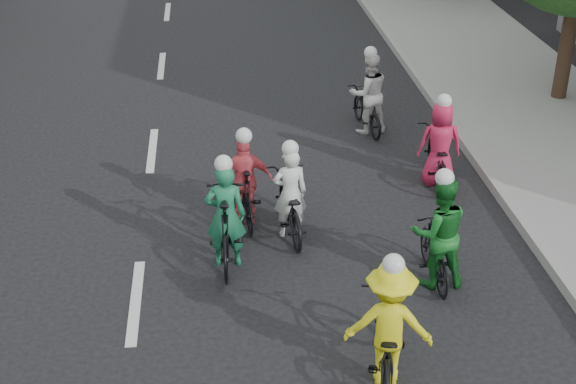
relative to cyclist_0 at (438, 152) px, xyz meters
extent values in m
plane|color=black|center=(-5.10, -3.13, -0.59)|extent=(120.00, 120.00, 0.00)
cube|color=gray|center=(2.90, 6.87, -0.51)|extent=(4.00, 80.00, 0.15)
cube|color=#999993|center=(0.95, 6.87, -0.50)|extent=(0.18, 80.00, 0.18)
cylinder|color=black|center=(3.70, 3.47, 0.55)|extent=(0.32, 0.32, 2.27)
imported|color=black|center=(0.00, 0.04, -0.12)|extent=(0.80, 1.84, 0.94)
imported|color=#D1214C|center=(0.00, -0.06, 0.18)|extent=(0.80, 0.56, 1.54)
sphere|color=white|center=(0.00, -0.06, 0.98)|extent=(0.26, 0.26, 0.26)
imported|color=black|center=(-0.86, -3.01, -0.15)|extent=(0.43, 1.47, 0.88)
imported|color=#186F26|center=(-0.86, -3.11, 0.25)|extent=(0.82, 0.64, 1.67)
sphere|color=white|center=(-0.86, -3.11, 1.11)|extent=(0.26, 0.26, 0.26)
imported|color=black|center=(-3.45, -0.99, -0.08)|extent=(0.59, 1.71, 1.01)
imported|color=#F65664|center=(-3.45, -1.09, 0.17)|extent=(0.91, 0.43, 1.51)
sphere|color=white|center=(-3.45, -1.09, 0.95)|extent=(0.26, 0.26, 0.26)
imported|color=black|center=(-2.78, -1.45, -0.12)|extent=(0.75, 1.84, 0.94)
imported|color=white|center=(-2.78, -1.55, 0.15)|extent=(0.56, 0.39, 1.48)
sphere|color=white|center=(-2.78, -1.55, 0.91)|extent=(0.26, 0.26, 0.26)
imported|color=black|center=(-0.80, 2.44, -0.17)|extent=(0.78, 1.65, 0.83)
imported|color=white|center=(-0.80, 2.34, 0.23)|extent=(0.88, 0.73, 1.64)
sphere|color=white|center=(-0.80, 2.34, 1.07)|extent=(0.26, 0.26, 0.26)
imported|color=black|center=(-3.80, -2.18, -0.01)|extent=(0.63, 1.93, 1.15)
imported|color=#217A51|center=(-3.80, -2.28, 0.23)|extent=(0.61, 0.42, 1.63)
sphere|color=white|center=(-3.80, -2.28, 1.06)|extent=(0.26, 0.26, 0.26)
imported|color=black|center=(-1.99, -4.95, -0.11)|extent=(0.99, 1.91, 0.96)
imported|color=yellow|center=(-1.99, -5.05, 0.22)|extent=(1.15, 0.80, 1.62)
sphere|color=white|center=(-1.99, -5.05, 1.05)|extent=(0.26, 0.26, 0.26)
camera|label=1|loc=(-3.94, -12.41, 5.96)|focal=50.00mm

